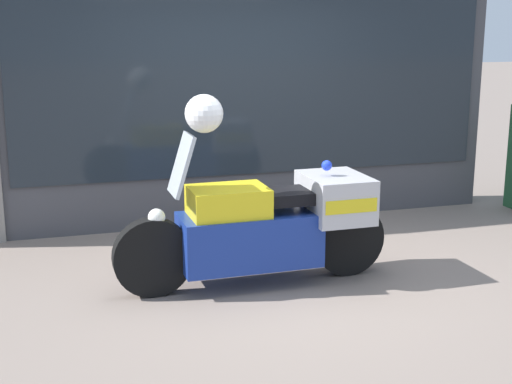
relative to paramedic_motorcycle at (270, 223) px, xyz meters
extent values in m
plane|color=gray|center=(0.13, 0.07, -0.52)|extent=(60.00, 60.00, 0.00)
cube|color=#424247|center=(0.13, 2.07, 1.09)|extent=(6.13, 0.40, 3.22)
cube|color=#1E262D|center=(0.47, 1.86, 1.14)|extent=(5.17, 0.02, 2.22)
cube|color=slate|center=(0.43, 2.08, -0.24)|extent=(4.95, 0.30, 0.55)
cube|color=silver|center=(0.43, 2.22, 0.70)|extent=(4.95, 0.02, 1.37)
cube|color=beige|center=(0.43, 2.08, 1.38)|extent=(4.95, 0.30, 0.02)
cube|color=#B7B2A8|center=(-1.32, 2.08, 1.42)|extent=(0.18, 0.04, 0.06)
cube|color=black|center=(-0.16, 2.08, 1.42)|extent=(0.18, 0.04, 0.06)
cube|color=#C68E19|center=(1.01, 2.08, 1.42)|extent=(0.18, 0.04, 0.06)
cube|color=navy|center=(2.18, 2.08, 1.42)|extent=(0.18, 0.04, 0.06)
cube|color=red|center=(-0.73, 2.02, 0.17)|extent=(0.19, 0.03, 0.27)
cube|color=orange|center=(1.58, 2.02, 0.17)|extent=(0.19, 0.04, 0.27)
cylinder|color=black|center=(-0.99, -0.01, -0.20)|extent=(0.64, 0.15, 0.64)
cylinder|color=black|center=(0.71, 0.01, -0.20)|extent=(0.64, 0.15, 0.64)
cube|color=navy|center=(-0.18, 0.00, -0.12)|extent=(1.16, 0.52, 0.44)
cube|color=yellow|center=(-0.36, 0.00, 0.20)|extent=(0.64, 0.46, 0.26)
cube|color=black|center=(0.08, 0.00, 0.22)|extent=(0.68, 0.39, 0.10)
cube|color=#B7B7BC|center=(0.59, 0.01, 0.18)|extent=(0.51, 0.67, 0.38)
cube|color=yellow|center=(0.59, 0.01, 0.18)|extent=(0.46, 0.68, 0.11)
cube|color=#B2BCC6|center=(-0.74, -0.01, 0.54)|extent=(0.18, 0.36, 0.49)
sphere|color=white|center=(-0.95, -0.01, 0.13)|extent=(0.14, 0.14, 0.14)
sphere|color=blue|center=(0.50, 0.01, 0.46)|extent=(0.09, 0.09, 0.09)
sphere|color=white|center=(-0.55, -0.01, 0.94)|extent=(0.30, 0.30, 0.30)
camera|label=1|loc=(-1.75, -5.45, 1.63)|focal=50.00mm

